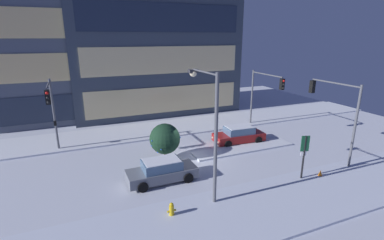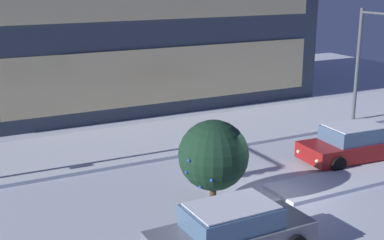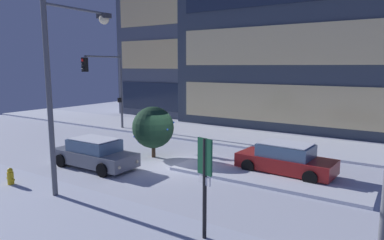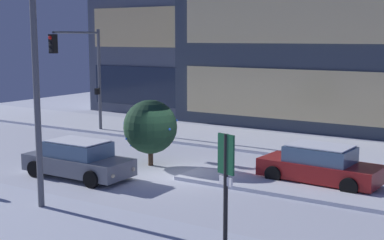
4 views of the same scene
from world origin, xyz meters
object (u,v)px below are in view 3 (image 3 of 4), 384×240
at_px(parking_info_sign, 205,177).
at_px(fire_hydrant, 11,178).
at_px(decorated_tree_median, 153,127).
at_px(street_lamp_arched, 68,71).
at_px(car_far, 285,159).
at_px(traffic_light_corner_far_left, 107,79).
at_px(car_near, 95,154).

bearing_deg(parking_info_sign, fire_hydrant, 109.33).
bearing_deg(parking_info_sign, decorated_tree_median, 64.03).
bearing_deg(decorated_tree_median, street_lamp_arched, -83.31).
bearing_deg(car_far, parking_info_sign, 94.50).
xyz_separation_m(traffic_light_corner_far_left, parking_info_sign, (14.99, -10.53, -2.09)).
relative_size(traffic_light_corner_far_left, fire_hydrant, 7.01).
distance_m(traffic_light_corner_far_left, decorated_tree_median, 8.93).
height_order(traffic_light_corner_far_left, parking_info_sign, traffic_light_corner_far_left).
bearing_deg(parking_info_sign, traffic_light_corner_far_left, 71.07).
xyz_separation_m(street_lamp_arched, fire_hydrant, (-2.63, -1.16, -4.49)).
bearing_deg(fire_hydrant, car_near, 80.06).
xyz_separation_m(car_near, fire_hydrant, (-0.70, -3.97, -0.30)).
xyz_separation_m(car_far, parking_info_sign, (0.11, -7.65, 1.28)).
xyz_separation_m(street_lamp_arched, decorated_tree_median, (-0.70, 5.97, -3.20)).
relative_size(car_far, parking_info_sign, 1.52).
bearing_deg(street_lamp_arched, parking_info_sign, -96.94).
distance_m(car_near, parking_info_sign, 9.32).
height_order(car_far, parking_info_sign, parking_info_sign).
bearing_deg(car_near, street_lamp_arched, -55.91).
height_order(street_lamp_arched, fire_hydrant, street_lamp_arched).
bearing_deg(fire_hydrant, decorated_tree_median, 74.85).
distance_m(car_near, street_lamp_arched, 5.41).
xyz_separation_m(car_far, traffic_light_corner_far_left, (-14.89, 2.88, 3.37)).
relative_size(parking_info_sign, decorated_tree_median, 1.08).
bearing_deg(car_far, decorated_tree_median, 11.82).
relative_size(traffic_light_corner_far_left, street_lamp_arched, 0.80).
distance_m(car_near, decorated_tree_median, 3.54).
height_order(car_near, traffic_light_corner_far_left, traffic_light_corner_far_left).
bearing_deg(street_lamp_arched, car_far, -44.30).
xyz_separation_m(car_near, car_far, (8.45, 4.19, 0.00)).
bearing_deg(decorated_tree_median, parking_info_sign, -42.11).
height_order(traffic_light_corner_far_left, street_lamp_arched, street_lamp_arched).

